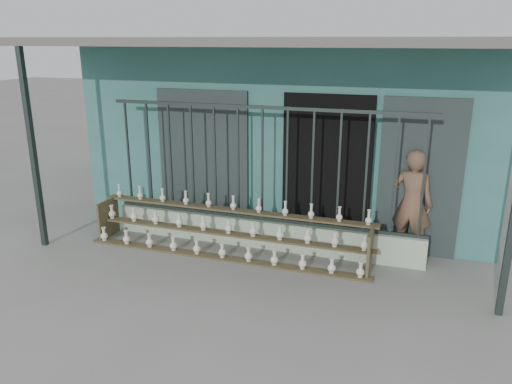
% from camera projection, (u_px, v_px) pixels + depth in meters
% --- Properties ---
extents(ground, '(60.00, 60.00, 0.00)m').
position_uv_depth(ground, '(233.00, 282.00, 6.83)').
color(ground, slate).
extents(workshop_building, '(7.40, 6.60, 3.21)m').
position_uv_depth(workshop_building, '(306.00, 119.00, 10.18)').
color(workshop_building, '#346F67').
rests_on(workshop_building, ground).
extents(parapet_wall, '(5.00, 0.20, 0.45)m').
position_uv_depth(parapet_wall, '(262.00, 233.00, 7.94)').
color(parapet_wall, '#B3CBAE').
rests_on(parapet_wall, ground).
extents(security_fence, '(5.00, 0.04, 1.80)m').
position_uv_depth(security_fence, '(262.00, 165.00, 7.61)').
color(security_fence, '#283330').
rests_on(security_fence, parapet_wall).
extents(shelf_rack, '(4.50, 0.68, 0.85)m').
position_uv_depth(shelf_rack, '(228.00, 231.00, 7.65)').
color(shelf_rack, brown).
rests_on(shelf_rack, ground).
extents(elderly_woman, '(0.68, 0.53, 1.66)m').
position_uv_depth(elderly_woman, '(412.00, 204.00, 7.44)').
color(elderly_woman, brown).
rests_on(elderly_woman, ground).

